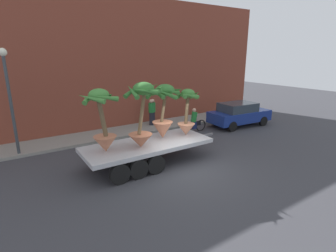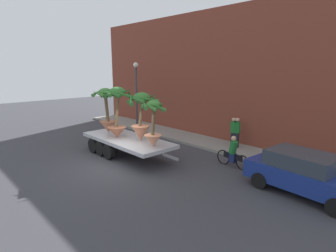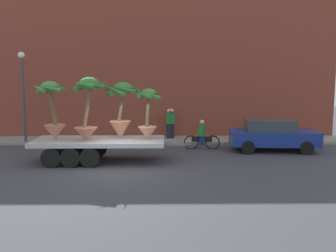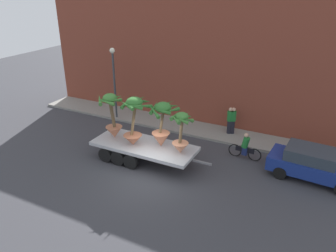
{
  "view_description": "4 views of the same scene",
  "coord_description": "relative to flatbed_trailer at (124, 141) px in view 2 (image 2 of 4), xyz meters",
  "views": [
    {
      "loc": [
        -6.19,
        -8.38,
        4.77
      ],
      "look_at": [
        0.22,
        1.38,
        1.51
      ],
      "focal_mm": 28.03,
      "sensor_mm": 36.0,
      "label": 1
    },
    {
      "loc": [
        10.8,
        -6.87,
        4.65
      ],
      "look_at": [
        1.65,
        1.63,
        1.98
      ],
      "focal_mm": 29.53,
      "sensor_mm": 36.0,
      "label": 2
    },
    {
      "loc": [
        1.79,
        -14.78,
        3.72
      ],
      "look_at": [
        2.0,
        1.3,
        1.54
      ],
      "focal_mm": 39.71,
      "sensor_mm": 36.0,
      "label": 3
    },
    {
      "loc": [
        7.2,
        -12.18,
        8.98
      ],
      "look_at": [
        -0.1,
        2.2,
        1.81
      ],
      "focal_mm": 35.21,
      "sensor_mm": 36.0,
      "label": 4
    }
  ],
  "objects": [
    {
      "name": "ground_plane",
      "position": [
        1.26,
        -1.14,
        -0.76
      ],
      "size": [
        60.0,
        60.0,
        0.0
      ],
      "primitive_type": "plane",
      "color": "#38383D"
    },
    {
      "name": "sidewalk",
      "position": [
        1.26,
        4.96,
        -0.68
      ],
      "size": [
        24.0,
        2.2,
        0.15
      ],
      "primitive_type": "cube",
      "color": "gray",
      "rests_on": "ground"
    },
    {
      "name": "building_facade",
      "position": [
        1.26,
        6.66,
        3.32
      ],
      "size": [
        24.0,
        1.2,
        8.15
      ],
      "primitive_type": "cube",
      "color": "brown",
      "rests_on": "ground"
    },
    {
      "name": "flatbed_trailer",
      "position": [
        0.0,
        0.0,
        0.0
      ],
      "size": [
        6.63,
        2.3,
        0.98
      ],
      "color": "#B7BABF",
      "rests_on": "ground"
    },
    {
      "name": "potted_palm_rear",
      "position": [
        -1.7,
        -0.0,
        1.47
      ],
      "size": [
        1.43,
        1.48,
        2.52
      ],
      "color": "#C17251",
      "rests_on": "flatbed_trailer"
    },
    {
      "name": "potted_palm_middle",
      "position": [
        -0.12,
        -0.29,
        1.64
      ],
      "size": [
        1.62,
        1.64,
        2.69
      ],
      "color": "#B26647",
      "rests_on": "flatbed_trailer"
    },
    {
      "name": "potted_palm_front",
      "position": [
        2.39,
        0.03,
        1.3
      ],
      "size": [
        1.15,
        1.2,
        2.2
      ],
      "color": "tan",
      "rests_on": "flatbed_trailer"
    },
    {
      "name": "potted_palm_extra",
      "position": [
        1.23,
        0.23,
        1.47
      ],
      "size": [
        1.59,
        1.7,
        2.47
      ],
      "color": "#C17251",
      "rests_on": "flatbed_trailer"
    },
    {
      "name": "cyclist",
      "position": [
        5.02,
        2.71,
        -0.09
      ],
      "size": [
        1.84,
        0.35,
        1.54
      ],
      "color": "black",
      "rests_on": "ground"
    },
    {
      "name": "parked_car",
      "position": [
        8.48,
        2.21,
        0.07
      ],
      "size": [
        4.34,
        2.12,
        1.58
      ],
      "color": "navy",
      "rests_on": "ground"
    },
    {
      "name": "pedestrian_near_gate",
      "position": [
        3.38,
        5.14,
        0.29
      ],
      "size": [
        0.36,
        0.36,
        1.71
      ],
      "color": "black",
      "rests_on": "sidewalk"
    },
    {
      "name": "pedestrian_far_left",
      "position": [
        3.55,
        5.24,
        0.29
      ],
      "size": [
        0.36,
        0.36,
        1.71
      ],
      "color": "black",
      "rests_on": "sidewalk"
    },
    {
      "name": "street_lamp",
      "position": [
        -4.47,
        4.16,
        2.47
      ],
      "size": [
        0.36,
        0.36,
        4.83
      ],
      "color": "#383D42",
      "rests_on": "sidewalk"
    }
  ]
}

